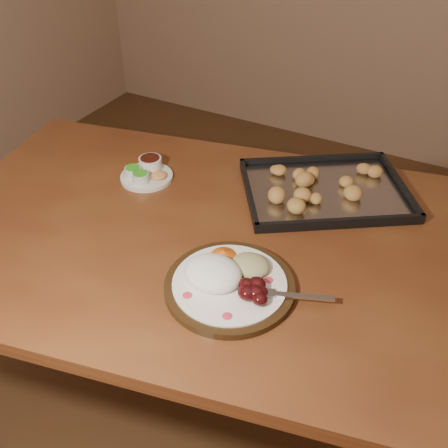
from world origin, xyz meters
The scene contains 5 objects.
ground centered at (0.00, 0.00, 0.00)m, with size 4.00×4.00×0.00m, color #54311D.
dining_table centered at (-0.12, 0.02, 0.65)m, with size 1.65×1.19×0.75m.
dinner_plate centered at (-0.01, -0.13, 0.77)m, with size 0.37×0.29×0.07m.
condiment_saucer centered at (-0.43, 0.15, 0.77)m, with size 0.15×0.15×0.05m.
baking_tray centered at (0.06, 0.32, 0.77)m, with size 0.55×0.51×0.05m.
Camera 1 is at (0.35, -0.83, 1.54)m, focal length 40.00 mm.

